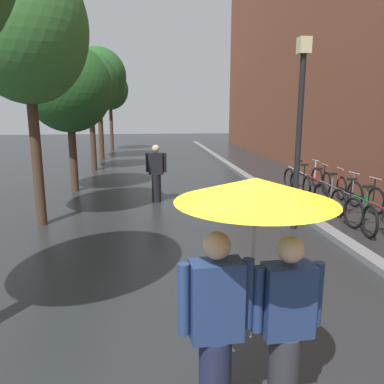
% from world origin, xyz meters
% --- Properties ---
extents(kerb_strip, '(0.30, 36.00, 0.12)m').
position_xyz_m(kerb_strip, '(3.20, 10.00, 0.06)').
color(kerb_strip, slate).
rests_on(kerb_strip, ground).
extents(street_tree_1, '(2.56, 2.56, 5.78)m').
position_xyz_m(street_tree_1, '(-3.02, 6.26, 4.21)').
color(street_tree_1, '#473323').
rests_on(street_tree_1, ground).
extents(street_tree_2, '(2.63, 2.63, 4.58)m').
position_xyz_m(street_tree_2, '(-2.93, 9.98, 3.22)').
color(street_tree_2, '#473323').
rests_on(street_tree_2, ground).
extents(street_tree_3, '(2.31, 2.31, 4.96)m').
position_xyz_m(street_tree_3, '(-2.90, 14.41, 3.60)').
color(street_tree_3, '#473323').
rests_on(street_tree_3, ground).
extents(street_tree_4, '(2.86, 2.86, 5.72)m').
position_xyz_m(street_tree_4, '(-3.00, 18.30, 4.24)').
color(street_tree_4, '#473323').
rests_on(street_tree_4, ground).
extents(street_tree_5, '(2.31, 2.31, 5.09)m').
position_xyz_m(street_tree_5, '(-2.84, 22.80, 3.81)').
color(street_tree_5, '#473323').
rests_on(street_tree_5, ground).
extents(parked_bicycle_3, '(1.15, 0.82, 0.96)m').
position_xyz_m(parked_bicycle_3, '(4.43, 5.24, 0.38)').
color(parked_bicycle_3, black).
rests_on(parked_bicycle_3, ground).
extents(parked_bicycle_4, '(1.12, 0.77, 0.96)m').
position_xyz_m(parked_bicycle_4, '(4.55, 6.13, 0.38)').
color(parked_bicycle_4, black).
rests_on(parked_bicycle_4, ground).
extents(parked_bicycle_5, '(1.14, 0.80, 0.96)m').
position_xyz_m(parked_bicycle_5, '(4.46, 6.94, 0.38)').
color(parked_bicycle_5, black).
rests_on(parked_bicycle_5, ground).
extents(parked_bicycle_6, '(1.15, 0.81, 0.96)m').
position_xyz_m(parked_bicycle_6, '(4.48, 7.81, 0.38)').
color(parked_bicycle_6, black).
rests_on(parked_bicycle_6, ground).
extents(parked_bicycle_7, '(1.13, 0.78, 0.96)m').
position_xyz_m(parked_bicycle_7, '(4.41, 8.62, 0.38)').
color(parked_bicycle_7, black).
rests_on(parked_bicycle_7, ground).
extents(parked_bicycle_8, '(1.14, 0.80, 0.96)m').
position_xyz_m(parked_bicycle_8, '(4.56, 9.52, 0.38)').
color(parked_bicycle_8, black).
rests_on(parked_bicycle_8, ground).
extents(couple_under_umbrella, '(1.21, 1.21, 2.09)m').
position_xyz_m(couple_under_umbrella, '(0.20, 0.19, 1.44)').
color(couple_under_umbrella, '#1E233D').
rests_on(couple_under_umbrella, ground).
extents(street_lamp_post, '(0.24, 0.24, 4.00)m').
position_xyz_m(street_lamp_post, '(2.60, 5.30, 2.36)').
color(street_lamp_post, black).
rests_on(street_lamp_post, ground).
extents(pedestrian_walking_midground, '(0.58, 0.28, 1.63)m').
position_xyz_m(pedestrian_walking_midground, '(-0.35, 8.19, 0.83)').
color(pedestrian_walking_midground, black).
rests_on(pedestrian_walking_midground, ground).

